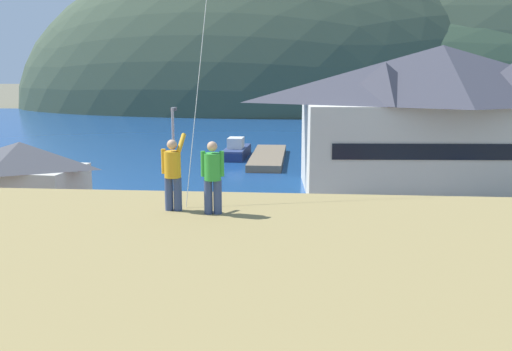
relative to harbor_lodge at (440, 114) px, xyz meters
name	(u,v)px	position (x,y,z in m)	size (l,w,h in m)	color
ground_plane	(256,290)	(-12.06, -20.65, -5.82)	(600.00, 600.00, 0.00)	#66604C
parking_lot_pad	(265,251)	(-12.06, -15.65, -5.77)	(40.00, 20.00, 0.10)	slate
bay_water	(290,131)	(-12.06, 39.35, -5.80)	(360.00, 84.00, 0.03)	navy
far_hill_west_ridge	(274,107)	(-17.16, 91.11, -5.82)	(123.20, 64.47, 74.73)	#3D4C38
far_hill_east_peak	(453,108)	(24.62, 90.68, -5.82)	(133.12, 56.77, 54.18)	#334733
far_hill_center_saddle	(493,106)	(36.53, 99.18, -5.82)	(149.07, 69.29, 80.48)	#3D4C38
harbor_lodge	(440,114)	(0.00, 0.00, 0.00)	(21.80, 11.59, 10.89)	beige
storage_shed_near_lot	(23,184)	(-26.32, -12.49, -3.18)	(7.42, 5.22, 5.10)	beige
wharf_dock	(268,157)	(-13.65, 12.71, -5.47)	(3.20, 13.82, 0.70)	#70604C
moored_boat_wharfside	(236,151)	(-17.08, 14.51, -5.10)	(2.44, 6.90, 2.16)	navy
parked_car_mid_row_near	(498,235)	(-0.45, -15.29, -4.75)	(4.34, 2.35, 1.82)	#9EA3A8
parked_car_back_row_left	(293,221)	(-10.65, -13.44, -4.75)	(4.31, 2.27, 1.82)	black
parked_car_lone_by_shed	(179,224)	(-16.71, -14.66, -4.75)	(4.25, 2.15, 1.82)	red
parked_car_back_row_right	(450,267)	(-3.99, -20.03, -4.75)	(4.30, 2.25, 1.82)	#B28923
parked_car_mid_row_far	(324,269)	(-9.26, -20.76, -4.75)	(4.24, 2.14, 1.82)	#9EA3A8
parked_car_corner_spot	(203,261)	(-14.43, -20.14, -4.75)	(4.27, 2.20, 1.82)	#9EA3A8
parked_car_front_row_silver	(395,231)	(-5.43, -14.99, -4.75)	(4.36, 2.38, 1.82)	red
parking_light_pole	(174,156)	(-17.94, -10.09, -1.77)	(0.24, 0.78, 6.82)	#ADADB2
person_kite_flyer	(173,172)	(-13.34, -29.71, 0.95)	(0.54, 0.65, 1.86)	#384770
person_companion	(213,175)	(-12.33, -29.96, 0.93)	(0.55, 0.40, 1.74)	#384770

